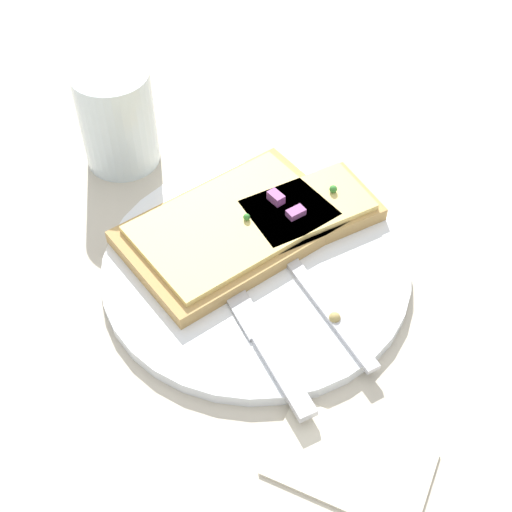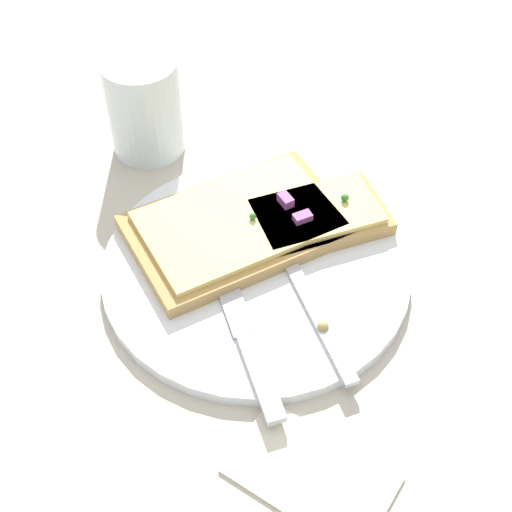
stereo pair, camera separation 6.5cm
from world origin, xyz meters
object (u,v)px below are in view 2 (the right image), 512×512
knife (242,328)px  drinking_glass (144,107)px  pizza_slice_main (238,226)px  plate (256,267)px  napkin (311,474)px  fork (295,273)px  pizza_slice_corner (316,217)px

knife → drinking_glass: 0.28m
knife → pizza_slice_main: pizza_slice_main is taller
plate → napkin: bearing=134.9°
fork → pizza_slice_main: 0.08m
plate → napkin: (-0.14, 0.14, -0.00)m
knife → pizza_slice_corner: (0.01, -0.14, 0.01)m
pizza_slice_corner → drinking_glass: bearing=-56.5°
knife → drinking_glass: bearing=4.8°
plate → pizza_slice_main: bearing=-33.3°
pizza_slice_corner → napkin: bearing=66.2°
plate → pizza_slice_corner: bearing=-105.5°
drinking_glass → pizza_slice_main: bearing=158.6°
plate → napkin: plate is taller
knife → napkin: knife is taller
plate → fork: bearing=-168.7°
fork → plate: bearing=48.1°
fork → drinking_glass: drinking_glass is taller
pizza_slice_main → drinking_glass: drinking_glass is taller
fork → knife: 0.08m
napkin → pizza_slice_main: bearing=-43.0°
fork → pizza_slice_corner: size_ratio=1.23×
plate → knife: bearing=114.3°
knife → pizza_slice_main: 0.11m
fork → pizza_slice_corner: (0.02, -0.07, 0.01)m
plate → pizza_slice_corner: 0.08m
fork → knife: size_ratio=1.02×
pizza_slice_main → napkin: bearing=-104.9°
fork → pizza_slice_main: size_ratio=0.79×
fork → napkin: size_ratio=1.58×
pizza_slice_corner → drinking_glass: drinking_glass is taller
drinking_glass → napkin: (-0.34, 0.23, -0.05)m
plate → fork: size_ratio=1.52×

